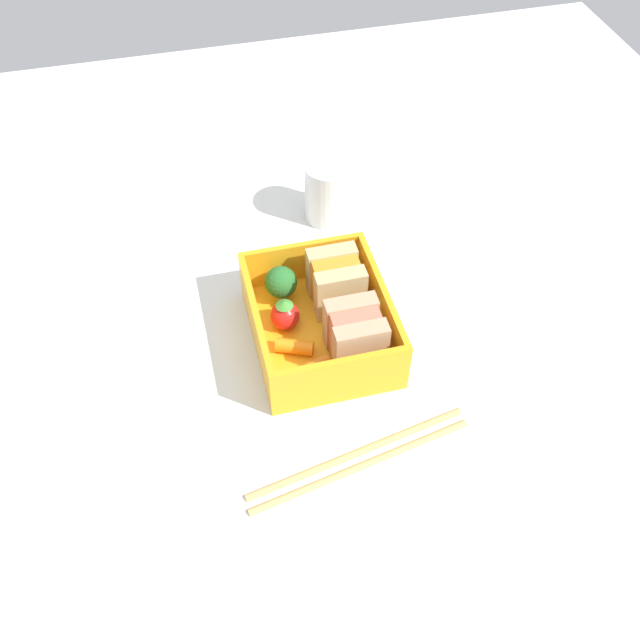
{
  "coord_description": "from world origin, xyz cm",
  "views": [
    {
      "loc": [
        43.81,
        -10.97,
        54.37
      ],
      "look_at": [
        0.0,
        0.0,
        2.7
      ],
      "focal_mm": 40.0,
      "sensor_mm": 36.0,
      "label": 1
    }
  ],
  "objects_px": {
    "carrot_stick_far_left": "(303,372)",
    "strawberry_far_left": "(285,315)",
    "broccoli_floret": "(281,283)",
    "chopstick_pair": "(362,457)",
    "sandwich_center_left": "(355,334)",
    "carrot_stick_left": "(294,347)",
    "sandwich_left": "(336,282)",
    "drinking_glass": "(329,191)"
  },
  "relations": [
    {
      "from": "sandwich_left",
      "to": "strawberry_far_left",
      "type": "xyz_separation_m",
      "value": [
        0.02,
        -0.06,
        -0.01
      ]
    },
    {
      "from": "drinking_glass",
      "to": "chopstick_pair",
      "type": "bearing_deg",
      "value": -9.45
    },
    {
      "from": "carrot_stick_left",
      "to": "sandwich_center_left",
      "type": "bearing_deg",
      "value": 74.76
    },
    {
      "from": "carrot_stick_far_left",
      "to": "sandwich_center_left",
      "type": "bearing_deg",
      "value": 106.12
    },
    {
      "from": "drinking_glass",
      "to": "strawberry_far_left",
      "type": "bearing_deg",
      "value": -27.84
    },
    {
      "from": "carrot_stick_left",
      "to": "carrot_stick_far_left",
      "type": "distance_m",
      "value": 0.03
    },
    {
      "from": "sandwich_center_left",
      "to": "carrot_stick_left",
      "type": "relative_size",
      "value": 1.5
    },
    {
      "from": "sandwich_left",
      "to": "strawberry_far_left",
      "type": "height_order",
      "value": "sandwich_left"
    },
    {
      "from": "broccoli_floret",
      "to": "sandwich_center_left",
      "type": "bearing_deg",
      "value": 31.53
    },
    {
      "from": "strawberry_far_left",
      "to": "carrot_stick_far_left",
      "type": "distance_m",
      "value": 0.07
    },
    {
      "from": "strawberry_far_left",
      "to": "carrot_stick_left",
      "type": "distance_m",
      "value": 0.04
    },
    {
      "from": "carrot_stick_left",
      "to": "chopstick_pair",
      "type": "distance_m",
      "value": 0.13
    },
    {
      "from": "carrot_stick_left",
      "to": "drinking_glass",
      "type": "relative_size",
      "value": 0.5
    },
    {
      "from": "sandwich_center_left",
      "to": "carrot_stick_far_left",
      "type": "bearing_deg",
      "value": -73.88
    },
    {
      "from": "carrot_stick_far_left",
      "to": "carrot_stick_left",
      "type": "bearing_deg",
      "value": -177.21
    },
    {
      "from": "broccoli_floret",
      "to": "carrot_stick_left",
      "type": "xyz_separation_m",
      "value": [
        0.07,
        -0.0,
        -0.02
      ]
    },
    {
      "from": "broccoli_floret",
      "to": "chopstick_pair",
      "type": "height_order",
      "value": "broccoli_floret"
    },
    {
      "from": "chopstick_pair",
      "to": "sandwich_left",
      "type": "bearing_deg",
      "value": 172.44
    },
    {
      "from": "carrot_stick_left",
      "to": "carrot_stick_far_left",
      "type": "height_order",
      "value": "carrot_stick_left"
    },
    {
      "from": "sandwich_center_left",
      "to": "chopstick_pair",
      "type": "bearing_deg",
      "value": -12.41
    },
    {
      "from": "carrot_stick_far_left",
      "to": "strawberry_far_left",
      "type": "bearing_deg",
      "value": -177.44
    },
    {
      "from": "broccoli_floret",
      "to": "drinking_glass",
      "type": "distance_m",
      "value": 0.15
    },
    {
      "from": "chopstick_pair",
      "to": "drinking_glass",
      "type": "distance_m",
      "value": 0.32
    },
    {
      "from": "broccoli_floret",
      "to": "carrot_stick_left",
      "type": "height_order",
      "value": "broccoli_floret"
    },
    {
      "from": "broccoli_floret",
      "to": "carrot_stick_far_left",
      "type": "relative_size",
      "value": 0.75
    },
    {
      "from": "broccoli_floret",
      "to": "drinking_glass",
      "type": "relative_size",
      "value": 0.57
    },
    {
      "from": "carrot_stick_far_left",
      "to": "chopstick_pair",
      "type": "xyz_separation_m",
      "value": [
        0.09,
        0.03,
        -0.01
      ]
    },
    {
      "from": "carrot_stick_left",
      "to": "chopstick_pair",
      "type": "height_order",
      "value": "carrot_stick_left"
    },
    {
      "from": "broccoli_floret",
      "to": "strawberry_far_left",
      "type": "xyz_separation_m",
      "value": [
        0.04,
        -0.0,
        -0.01
      ]
    },
    {
      "from": "carrot_stick_left",
      "to": "drinking_glass",
      "type": "height_order",
      "value": "drinking_glass"
    },
    {
      "from": "sandwich_center_left",
      "to": "broccoli_floret",
      "type": "xyz_separation_m",
      "value": [
        -0.09,
        -0.05,
        -0.0
      ]
    },
    {
      "from": "carrot_stick_left",
      "to": "drinking_glass",
      "type": "bearing_deg",
      "value": 156.79
    },
    {
      "from": "sandwich_center_left",
      "to": "sandwich_left",
      "type": "bearing_deg",
      "value": 180.0
    },
    {
      "from": "sandwich_left",
      "to": "broccoli_floret",
      "type": "bearing_deg",
      "value": -106.39
    },
    {
      "from": "strawberry_far_left",
      "to": "carrot_stick_far_left",
      "type": "relative_size",
      "value": 0.65
    },
    {
      "from": "strawberry_far_left",
      "to": "carrot_stick_left",
      "type": "relative_size",
      "value": 0.97
    },
    {
      "from": "sandwich_center_left",
      "to": "carrot_stick_far_left",
      "type": "distance_m",
      "value": 0.06
    },
    {
      "from": "broccoli_floret",
      "to": "chopstick_pair",
      "type": "distance_m",
      "value": 0.2
    },
    {
      "from": "sandwich_left",
      "to": "drinking_glass",
      "type": "bearing_deg",
      "value": 168.24
    },
    {
      "from": "carrot_stick_left",
      "to": "broccoli_floret",
      "type": "bearing_deg",
      "value": 177.89
    },
    {
      "from": "broccoli_floret",
      "to": "chopstick_pair",
      "type": "relative_size",
      "value": 0.19
    },
    {
      "from": "broccoli_floret",
      "to": "drinking_glass",
      "type": "height_order",
      "value": "drinking_glass"
    }
  ]
}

